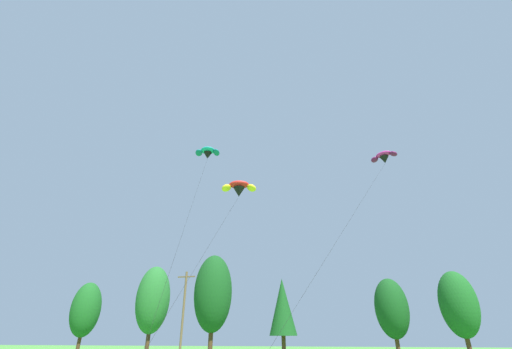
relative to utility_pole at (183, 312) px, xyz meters
name	(u,v)px	position (x,y,z in m)	size (l,w,h in m)	color
treeline_tree_a	(86,309)	(-24.72, 14.86, 1.71)	(4.84, 4.84, 11.25)	#472D19
treeline_tree_b	(153,299)	(-12.01, 14.39, 3.02)	(5.42, 5.42, 13.41)	#472D19
treeline_tree_c	(213,293)	(-0.18, 10.35, 3.30)	(5.55, 5.55, 13.88)	#472D19
treeline_tree_d	(283,306)	(9.93, 11.56, 1.32)	(3.86, 3.86, 10.26)	#472D19
treeline_tree_e	(392,308)	(24.97, 14.42, 1.06)	(4.55, 4.55, 10.19)	#472D19
treeline_tree_f	(458,304)	(33.00, 12.27, 1.28)	(4.65, 4.65, 10.55)	#472D19
utility_pole	(183,312)	(0.00, 0.00, 0.00)	(2.20, 0.26, 9.68)	brown
parafoil_kite_high_red_yellow	(239,188)	(9.43, -10.79, 10.17)	(3.50, 12.73, 14.49)	red
parafoil_kite_mid_magenta	(384,157)	(23.80, -6.26, 14.29)	(11.66, 13.82, 18.42)	#D12893
parafoil_kite_far_teal	(208,153)	(2.90, -3.23, 19.13)	(7.01, 20.36, 23.39)	teal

